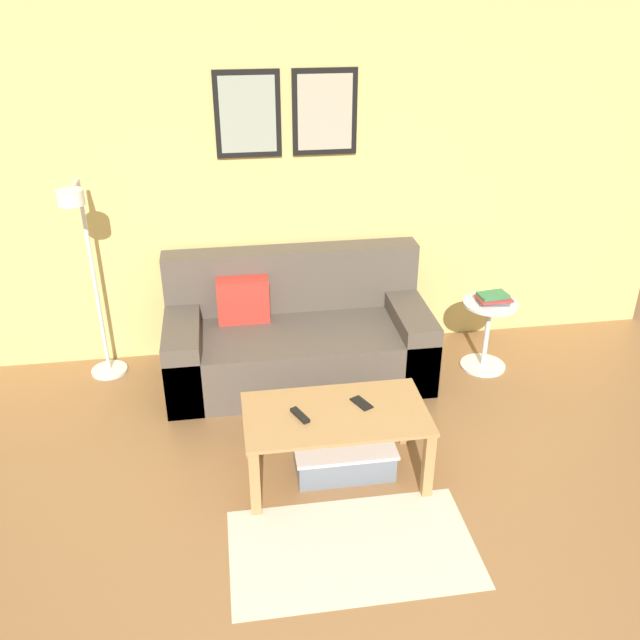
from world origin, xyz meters
TOP-DOWN VIEW (x-y plane):
  - wall_back at (-0.00, 2.96)m, footprint 5.60×0.09m
  - area_rug at (-0.02, 0.80)m, footprint 1.25×0.71m
  - couch at (-0.09, 2.53)m, footprint 1.82×0.85m
  - coffee_table at (-0.01, 1.38)m, footprint 1.02×0.56m
  - storage_bin at (0.05, 1.42)m, footprint 0.58×0.35m
  - floor_lamp at (-1.45, 2.60)m, footprint 0.26×0.50m
  - side_table at (1.28, 2.40)m, footprint 0.39×0.39m
  - book_stack at (1.29, 2.40)m, footprint 0.24×0.17m
  - remote_control at (-0.21, 1.37)m, footprint 0.10×0.15m
  - cell_phone at (0.15, 1.44)m, footprint 0.12×0.15m

SIDE VIEW (x-z plane):
  - area_rug at x=-0.02m, z-range 0.00..0.01m
  - storage_bin at x=0.05m, z-range 0.00..0.19m
  - couch at x=-0.09m, z-range -0.14..0.72m
  - side_table at x=1.28m, z-range 0.05..0.58m
  - coffee_table at x=-0.01m, z-range 0.14..0.58m
  - cell_phone at x=0.15m, z-range 0.44..0.45m
  - remote_control at x=-0.21m, z-range 0.44..0.46m
  - book_stack at x=1.29m, z-range 0.53..0.59m
  - floor_lamp at x=-1.45m, z-range 0.17..1.62m
  - wall_back at x=0.00m, z-range 0.01..2.56m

